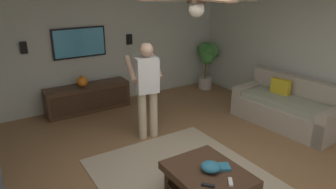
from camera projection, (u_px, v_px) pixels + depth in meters
name	position (u px, v px, depth m)	size (l,w,h in m)	color
ground_plane	(194.00, 185.00, 4.10)	(8.47, 8.47, 0.00)	olive
wall_back_tv	(93.00, 43.00, 6.49)	(0.10, 6.40, 2.67)	#B2B7AD
couch	(287.00, 108.00, 5.79)	(1.96, 1.01, 0.87)	#A89E8E
coffee_table	(208.00, 178.00, 3.75)	(1.00, 0.80, 0.40)	#422B1C
media_console	(88.00, 98.00, 6.43)	(0.45, 1.70, 0.55)	#422B1C
tv	(79.00, 43.00, 6.24)	(0.05, 1.07, 0.60)	black
person_standing	(147.00, 85.00, 5.10)	(0.60, 0.61, 1.64)	#C6B793
potted_plant_tall	(208.00, 57.00, 7.63)	(0.53, 0.46, 1.15)	#B7B2A8
bowl	(211.00, 167.00, 3.70)	(0.24, 0.24, 0.11)	teal
remote_white	(231.00, 182.00, 3.49)	(0.15, 0.04, 0.02)	white
remote_black	(208.00, 185.00, 3.43)	(0.15, 0.04, 0.02)	black
book	(221.00, 167.00, 3.76)	(0.22, 0.16, 0.04)	teal
vase_round	(82.00, 81.00, 6.22)	(0.22, 0.22, 0.22)	orange
wall_speaker_left	(129.00, 39.00, 6.83)	(0.06, 0.12, 0.22)	black
wall_speaker_right	(24.00, 48.00, 5.73)	(0.06, 0.12, 0.22)	black
ceiling_fan	(196.00, 2.00, 3.10)	(1.18, 1.07, 0.46)	#4C3828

